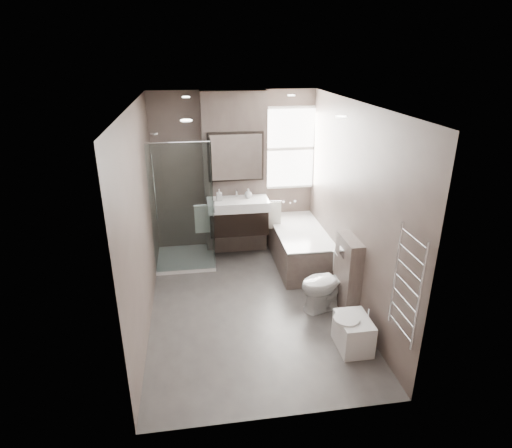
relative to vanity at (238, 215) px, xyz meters
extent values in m
cube|color=#4E4A47|center=(0.00, -1.43, -0.77)|extent=(2.65, 3.85, 0.05)
cube|color=silver|center=(0.00, -1.43, 1.88)|extent=(2.65, 3.85, 0.05)
cube|color=#63544C|center=(0.00, 0.50, 0.56)|extent=(2.65, 0.05, 2.60)
cube|color=#63544C|center=(0.00, -3.35, 0.56)|extent=(2.65, 0.05, 2.60)
cube|color=#63544C|center=(-1.32, -1.43, 0.56)|extent=(0.05, 3.85, 2.60)
cube|color=#63544C|center=(1.32, -1.43, 0.56)|extent=(0.05, 3.85, 2.60)
cube|color=#5E504A|center=(0.00, 0.35, 0.56)|extent=(1.00, 0.25, 2.60)
cube|color=black|center=(0.00, 0.00, -0.08)|extent=(0.90, 0.45, 0.38)
cube|color=white|center=(0.00, 0.00, 0.18)|extent=(0.95, 0.47, 0.15)
cylinder|color=silver|center=(0.00, 0.17, 0.32)|extent=(0.03, 0.03, 0.12)
cylinder|color=silver|center=(0.00, 0.11, 0.37)|extent=(0.02, 0.12, 0.02)
cube|color=black|center=(0.00, 0.19, 0.89)|extent=(0.86, 0.06, 0.76)
cube|color=white|center=(0.00, 0.15, 0.89)|extent=(0.80, 0.02, 0.70)
cube|color=silver|center=(-0.56, -0.02, -0.02)|extent=(0.24, 0.06, 0.44)
cube|color=silver|center=(0.56, -0.02, -0.02)|extent=(0.24, 0.06, 0.44)
cube|color=white|center=(-0.85, 0.02, -0.71)|extent=(0.90, 0.90, 0.06)
cube|color=white|center=(-0.85, -0.42, 0.29)|extent=(0.88, 0.01, 1.94)
cube|color=white|center=(-0.41, 0.02, 0.29)|extent=(0.01, 0.88, 1.94)
cylinder|color=silver|center=(-1.25, 0.02, 0.51)|extent=(0.02, 0.02, 1.00)
cube|color=#5E504A|center=(0.93, -0.33, -0.47)|extent=(0.75, 1.60, 0.55)
cube|color=white|center=(0.93, -0.33, -0.19)|extent=(0.75, 1.60, 0.03)
cube|color=white|center=(0.93, -0.33, -0.25)|extent=(0.61, 1.42, 0.12)
cube|color=white|center=(0.90, 0.45, 0.93)|extent=(0.98, 0.04, 1.33)
cube|color=white|center=(0.90, 0.43, 0.93)|extent=(0.90, 0.01, 1.25)
cube|color=white|center=(0.90, 0.42, 0.93)|extent=(0.90, 0.01, 0.05)
imported|color=white|center=(0.97, -1.62, -0.37)|extent=(0.81, 0.60, 0.73)
cube|color=#5E504A|center=(1.21, -1.68, -0.24)|extent=(0.18, 0.55, 1.00)
cube|color=silver|center=(1.11, -1.68, 0.08)|extent=(0.01, 0.16, 0.11)
cube|color=white|center=(1.02, -2.46, -0.55)|extent=(0.34, 0.48, 0.38)
cylinder|color=white|center=(0.92, -2.46, -0.36)|extent=(0.29, 0.29, 0.05)
cylinder|color=silver|center=(1.18, -2.46, -0.29)|extent=(0.02, 0.02, 0.10)
cylinder|color=silver|center=(1.25, -3.26, 0.38)|extent=(0.03, 0.03, 1.10)
cylinder|color=silver|center=(1.25, -2.80, 0.38)|extent=(0.03, 0.03, 1.10)
cube|color=silver|center=(1.25, -3.03, 0.38)|extent=(0.02, 0.46, 1.00)
imported|color=white|center=(-0.29, 0.01, 0.35)|extent=(0.08, 0.08, 0.18)
imported|color=white|center=(0.17, 0.06, 0.34)|extent=(0.12, 0.12, 0.15)
camera|label=1|loc=(-0.67, -6.25, 2.42)|focal=30.00mm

